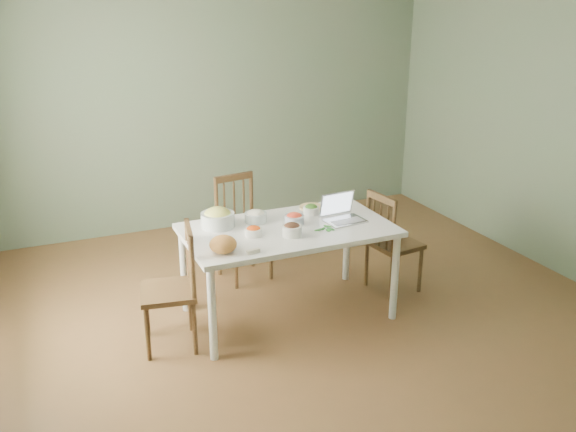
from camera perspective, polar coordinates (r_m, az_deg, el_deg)
name	(u,v)px	position (r m, az deg, el deg)	size (l,w,h in m)	color
floor	(316,312)	(5.32, 2.59, -8.84)	(5.00, 5.00, 0.00)	brown
wall_back	(221,107)	(7.10, -6.21, 10.00)	(5.00, 0.00, 2.70)	slate
wall_front	(575,293)	(2.93, 25.06, -6.45)	(5.00, 0.00, 2.70)	slate
wall_right	(560,131)	(6.31, 23.86, 7.19)	(0.00, 5.00, 2.70)	slate
dining_table	(288,272)	(5.10, 0.00, -5.19)	(1.67, 0.94, 0.78)	white
chair_far	(244,229)	(5.75, -4.09, -1.23)	(0.43, 0.41, 0.98)	#34210F
chair_left	(168,289)	(4.72, -11.10, -6.63)	(0.42, 0.40, 0.96)	#34210F
chair_right	(395,241)	(5.60, 9.86, -2.32)	(0.41, 0.39, 0.93)	#34210F
bread_boule	(223,244)	(4.48, -6.03, -2.63)	(0.20, 0.20, 0.13)	#BF8140
butter_stick	(253,251)	(4.47, -3.25, -3.29)	(0.10, 0.03, 0.03)	beige
bowl_squash	(218,217)	(4.98, -6.53, -0.13)	(0.27, 0.27, 0.16)	gold
bowl_carrot	(253,231)	(4.79, -3.22, -1.39)	(0.14, 0.14, 0.08)	#FE5012
bowl_onion	(256,216)	(5.07, -3.01, 0.01)	(0.18, 0.18, 0.10)	white
bowl_mushroom	(292,229)	(4.77, 0.36, -1.25)	(0.16, 0.16, 0.10)	#311B11
bowl_redpep	(294,219)	(5.01, 0.59, -0.23)	(0.16, 0.16, 0.09)	#E3412F
bowl_broccoli	(311,209)	(5.25, 2.16, 0.64)	(0.14, 0.14, 0.09)	#2A4C1D
flatbread	(312,207)	(5.40, 2.22, 0.81)	(0.22, 0.22, 0.02)	#E8D18B
basil_bunch	(324,228)	(4.92, 3.32, -1.13)	(0.19, 0.19, 0.02)	#106711
laptop	(346,209)	(5.07, 5.35, 0.66)	(0.32, 0.27, 0.22)	silver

